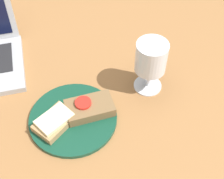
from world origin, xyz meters
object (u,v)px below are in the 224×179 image
(plate, at_px, (73,118))
(sandwich_with_tomato, at_px, (89,107))
(wine_glass, at_px, (151,59))
(sandwich_with_cheese, at_px, (55,121))

(plate, height_order, sandwich_with_tomato, sandwich_with_tomato)
(sandwich_with_tomato, bearing_deg, plate, -165.51)
(wine_glass, bearing_deg, plate, -164.27)
(sandwich_with_cheese, xyz_separation_m, sandwich_with_tomato, (0.09, 0.02, 0.00))
(plate, distance_m, wine_glass, 0.24)
(sandwich_with_tomato, bearing_deg, sandwich_with_cheese, -165.70)
(sandwich_with_tomato, relative_size, wine_glass, 0.81)
(sandwich_with_cheese, xyz_separation_m, wine_glass, (0.25, 0.07, 0.08))
(sandwich_with_tomato, distance_m, wine_glass, 0.19)
(sandwich_with_cheese, height_order, wine_glass, wine_glass)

